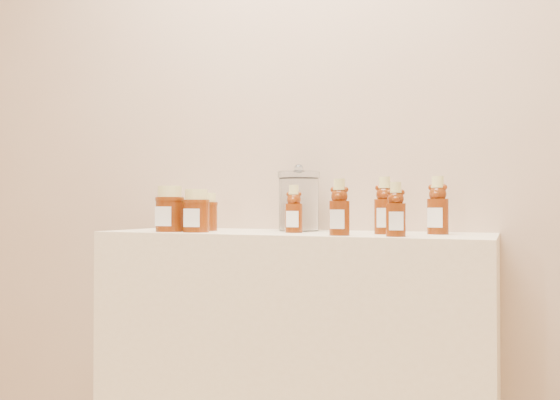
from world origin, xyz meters
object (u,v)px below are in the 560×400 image
at_px(display_table, 291,377).
at_px(honey_jar_left, 170,209).
at_px(bear_bottle_front_left, 339,203).
at_px(bear_bottle_back_left, 294,206).
at_px(glass_canister, 299,199).

distance_m(display_table, honey_jar_left, 0.65).
bearing_deg(bear_bottle_front_left, bear_bottle_back_left, 145.40).
distance_m(bear_bottle_back_left, honey_jar_left, 0.40).
height_order(honey_jar_left, glass_canister, glass_canister).
relative_size(bear_bottle_front_left, glass_canister, 0.83).
xyz_separation_m(bear_bottle_back_left, honey_jar_left, (-0.39, -0.09, -0.01)).
relative_size(bear_bottle_back_left, glass_canister, 0.78).
height_order(display_table, bear_bottle_front_left, bear_bottle_front_left).
bearing_deg(bear_bottle_back_left, honey_jar_left, -179.11).
height_order(display_table, honey_jar_left, honey_jar_left).
relative_size(bear_bottle_front_left, honey_jar_left, 1.21).
bearing_deg(honey_jar_left, bear_bottle_front_left, -9.34).
distance_m(bear_bottle_front_left, glass_canister, 0.30).
relative_size(display_table, bear_bottle_back_left, 7.29).
bearing_deg(bear_bottle_front_left, honey_jar_left, 174.19).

